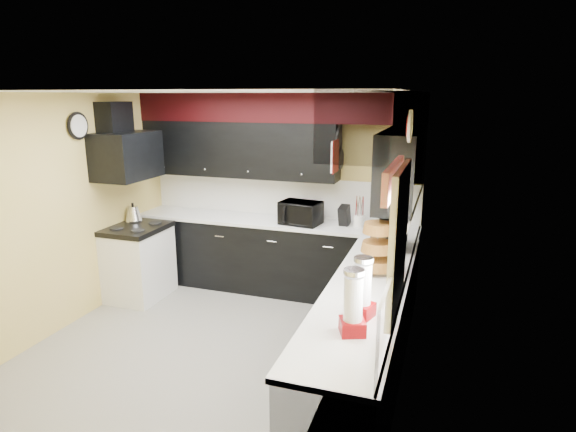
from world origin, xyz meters
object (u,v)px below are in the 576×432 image
at_px(knife_block, 344,216).
at_px(utensil_crock, 359,221).
at_px(kettle, 133,214).
at_px(toaster_oven, 300,213).
at_px(microwave, 390,235).

bearing_deg(knife_block, utensil_crock, 4.41).
distance_m(knife_block, kettle, 2.66).
xyz_separation_m(toaster_oven, knife_block, (0.53, 0.09, -0.02)).
distance_m(toaster_oven, utensil_crock, 0.72).
distance_m(microwave, knife_block, 0.93).
bearing_deg(microwave, kettle, 89.89).
bearing_deg(kettle, microwave, -2.31).
bearing_deg(knife_block, microwave, -41.79).
relative_size(toaster_oven, knife_block, 1.95).
relative_size(toaster_oven, microwave, 1.03).
bearing_deg(microwave, knife_block, 44.33).
relative_size(microwave, utensil_crock, 3.17).
xyz_separation_m(toaster_oven, utensil_crock, (0.71, 0.09, -0.07)).
distance_m(microwave, utensil_crock, 0.81).
bearing_deg(microwave, utensil_crock, 35.00).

